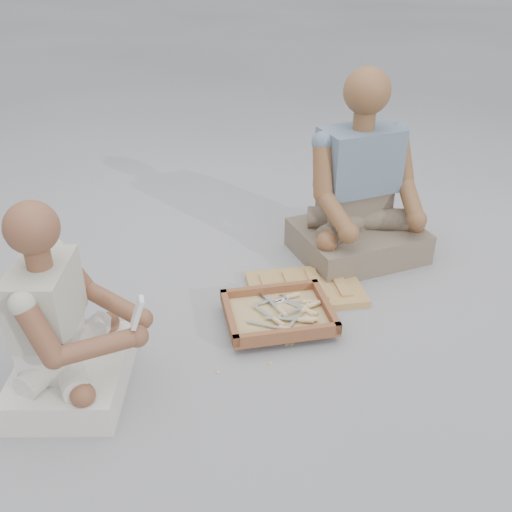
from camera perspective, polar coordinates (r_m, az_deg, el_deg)
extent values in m
plane|color=#95949A|center=(2.62, 1.37, -7.24)|extent=(60.00, 60.00, 0.00)
cube|color=#946339|center=(2.87, 4.95, -3.32)|extent=(0.58, 0.40, 0.04)
cube|color=brown|center=(2.62, 2.23, -6.05)|extent=(0.49, 0.39, 0.01)
cube|color=brown|center=(2.75, 1.39, -3.41)|extent=(0.48, 0.04, 0.05)
cube|color=brown|center=(2.47, 3.20, -7.83)|extent=(0.48, 0.04, 0.05)
cube|color=brown|center=(2.66, 6.98, -4.91)|extent=(0.04, 0.38, 0.05)
cube|color=brown|center=(2.57, -2.66, -6.07)|extent=(0.04, 0.38, 0.05)
cube|color=tan|center=(2.62, 2.24, -5.86)|extent=(0.43, 0.33, 0.01)
cube|color=silver|center=(2.68, 3.51, -4.76)|extent=(0.11, 0.12, 0.00)
cylinder|color=tan|center=(2.63, 5.49, -5.58)|extent=(0.06, 0.07, 0.02)
cube|color=silver|center=(2.61, 3.72, -5.51)|extent=(0.15, 0.05, 0.00)
cylinder|color=tan|center=(2.66, 5.75, -4.84)|extent=(0.07, 0.04, 0.02)
cube|color=silver|center=(2.68, 1.53, -4.48)|extent=(0.15, 0.04, 0.00)
cylinder|color=tan|center=(2.72, 3.67, -3.98)|extent=(0.07, 0.03, 0.02)
cube|color=silver|center=(2.53, 0.67, -6.82)|extent=(0.14, 0.09, 0.00)
cylinder|color=tan|center=(2.51, 3.08, -7.30)|extent=(0.07, 0.06, 0.02)
cube|color=silver|center=(2.68, 1.19, -4.65)|extent=(0.07, 0.14, 0.00)
cylinder|color=tan|center=(2.61, 2.62, -5.77)|extent=(0.05, 0.07, 0.02)
cube|color=silver|center=(2.69, 3.06, -4.62)|extent=(0.15, 0.05, 0.00)
cylinder|color=tan|center=(2.70, 5.40, -4.60)|extent=(0.07, 0.04, 0.02)
cube|color=silver|center=(2.57, 2.92, -6.21)|extent=(0.15, 0.06, 0.00)
cylinder|color=tan|center=(2.57, 5.38, -6.30)|extent=(0.07, 0.04, 0.02)
cube|color=silver|center=(2.69, 3.52, -4.56)|extent=(0.09, 0.14, 0.00)
cylinder|color=tan|center=(2.63, 5.22, -5.57)|extent=(0.05, 0.07, 0.02)
cube|color=silver|center=(2.56, 2.55, -6.26)|extent=(0.15, 0.06, 0.00)
cylinder|color=tan|center=(2.56, 5.02, -6.40)|extent=(0.07, 0.04, 0.02)
cube|color=silver|center=(2.68, 1.34, -4.42)|extent=(0.06, 0.15, 0.00)
cylinder|color=tan|center=(2.60, 2.60, -5.60)|extent=(0.04, 0.07, 0.02)
cube|color=silver|center=(2.56, 3.86, -6.46)|extent=(0.11, 0.12, 0.00)
cylinder|color=tan|center=(2.64, 4.94, -5.23)|extent=(0.06, 0.07, 0.02)
cube|color=silver|center=(2.60, 0.70, -5.53)|extent=(0.08, 0.14, 0.00)
cylinder|color=tan|center=(2.53, 2.31, -6.64)|extent=(0.05, 0.07, 0.02)
cube|color=tan|center=(2.84, 2.96, -3.94)|extent=(0.02, 0.02, 0.00)
cube|color=tan|center=(2.73, -2.67, -5.58)|extent=(0.02, 0.02, 0.00)
cube|color=tan|center=(2.39, -3.80, -11.53)|extent=(0.02, 0.02, 0.00)
cube|color=tan|center=(2.68, 4.39, -6.42)|extent=(0.02, 0.02, 0.00)
cube|color=tan|center=(2.54, 3.53, -8.74)|extent=(0.02, 0.02, 0.00)
cube|color=tan|center=(2.94, -2.44, -2.68)|extent=(0.02, 0.02, 0.00)
cube|color=tan|center=(2.43, 1.43, -10.67)|extent=(0.02, 0.02, 0.00)
cube|color=tan|center=(3.01, 6.29, -2.03)|extent=(0.02, 0.02, 0.00)
cube|color=tan|center=(2.84, -2.69, -4.06)|extent=(0.02, 0.02, 0.00)
cube|color=tan|center=(2.61, 6.48, -7.57)|extent=(0.02, 0.02, 0.00)
cube|color=tan|center=(2.54, 2.99, -8.75)|extent=(0.02, 0.02, 0.00)
cube|color=silver|center=(2.39, -17.83, -11.20)|extent=(0.51, 0.59, 0.13)
cube|color=silver|center=(2.32, -19.66, -8.37)|extent=(0.23, 0.32, 0.16)
cube|color=#A9A696|center=(2.20, -20.38, -3.97)|extent=(0.26, 0.35, 0.27)
sphere|color=brown|center=(2.06, -21.53, 2.66)|extent=(0.19, 0.19, 0.19)
sphere|color=brown|center=(2.23, -11.31, -6.18)|extent=(0.08, 0.08, 0.08)
sphere|color=brown|center=(2.14, -11.77, -7.86)|extent=(0.08, 0.08, 0.08)
cube|color=#756354|center=(3.21, 10.08, 1.51)|extent=(0.73, 0.62, 0.17)
cube|color=#756354|center=(3.18, 9.75, 4.98)|extent=(0.39, 0.28, 0.20)
cube|color=slate|center=(3.07, 10.29, 9.46)|extent=(0.44, 0.31, 0.34)
sphere|color=brown|center=(2.95, 11.05, 15.90)|extent=(0.24, 0.24, 0.24)
sphere|color=brown|center=(3.07, 15.78, 3.53)|extent=(0.11, 0.11, 0.11)
sphere|color=brown|center=(2.85, 9.26, 2.28)|extent=(0.11, 0.11, 0.11)
cube|color=silver|center=(2.08, -11.79, -5.58)|extent=(0.06, 0.05, 0.12)
cube|color=black|center=(2.08, -11.82, -5.33)|extent=(0.02, 0.04, 0.04)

